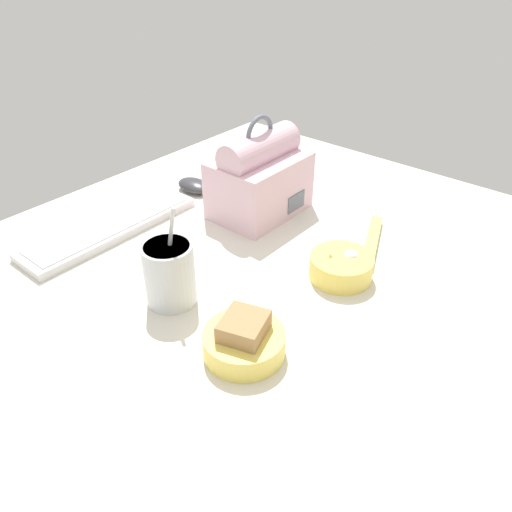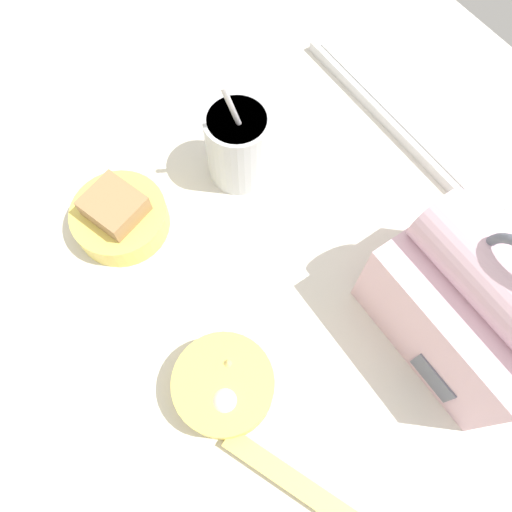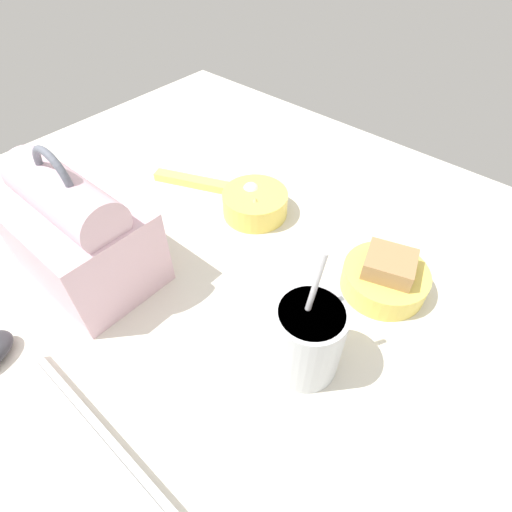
# 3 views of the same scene
# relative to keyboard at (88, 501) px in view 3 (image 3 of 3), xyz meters

# --- Properties ---
(desk_surface) EXTENTS (1.40, 1.10, 0.02)m
(desk_surface) POSITION_rel_keyboard_xyz_m (0.04, -0.32, -0.02)
(desk_surface) COLOR silver
(desk_surface) RESTS_ON ground
(keyboard) EXTENTS (0.40, 0.11, 0.02)m
(keyboard) POSITION_rel_keyboard_xyz_m (0.00, 0.00, 0.00)
(keyboard) COLOR silver
(keyboard) RESTS_ON desk_surface
(lunch_bag) EXTENTS (0.21, 0.15, 0.23)m
(lunch_bag) POSITION_rel_keyboard_xyz_m (0.28, -0.19, 0.08)
(lunch_bag) COLOR beige
(lunch_bag) RESTS_ON desk_surface
(soup_cup) EXTENTS (0.09, 0.09, 0.19)m
(soup_cup) POSITION_rel_keyboard_xyz_m (-0.07, -0.28, 0.05)
(soup_cup) COLOR silver
(soup_cup) RESTS_ON desk_surface
(bento_bowl_sandwich) EXTENTS (0.13, 0.13, 0.07)m
(bento_bowl_sandwich) POSITION_rel_keyboard_xyz_m (-0.09, -0.47, 0.02)
(bento_bowl_sandwich) COLOR #EFD65B
(bento_bowl_sandwich) RESTS_ON desk_surface
(bento_bowl_snacks) EXTENTS (0.12, 0.12, 0.05)m
(bento_bowl_snacks) POSITION_rel_keyboard_xyz_m (0.18, -0.47, 0.01)
(bento_bowl_snacks) COLOR #EFD65B
(bento_bowl_snacks) RESTS_ON desk_surface
(chopstick_case) EXTENTS (0.19, 0.10, 0.02)m
(chopstick_case) POSITION_rel_keyboard_xyz_m (0.32, -0.46, -0.00)
(chopstick_case) COLOR #EFD666
(chopstick_case) RESTS_ON desk_surface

